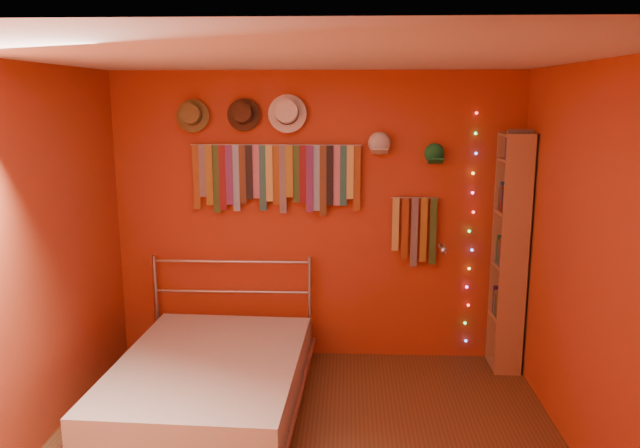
# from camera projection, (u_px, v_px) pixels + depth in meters

# --- Properties ---
(back_wall) EXTENTS (3.50, 0.02, 2.50)m
(back_wall) POSITION_uv_depth(u_px,v_px,m) (317.00, 218.00, 5.40)
(back_wall) COLOR maroon
(back_wall) RESTS_ON ground
(right_wall) EXTENTS (0.02, 3.50, 2.50)m
(right_wall) POSITION_uv_depth(u_px,v_px,m) (603.00, 278.00, 3.61)
(right_wall) COLOR maroon
(right_wall) RESTS_ON ground
(left_wall) EXTENTS (0.02, 3.50, 2.50)m
(left_wall) POSITION_uv_depth(u_px,v_px,m) (13.00, 271.00, 3.77)
(left_wall) COLOR maroon
(left_wall) RESTS_ON ground
(ceiling) EXTENTS (3.50, 3.50, 0.02)m
(ceiling) POSITION_uv_depth(u_px,v_px,m) (301.00, 56.00, 3.44)
(ceiling) COLOR white
(ceiling) RESTS_ON back_wall
(tie_rack) EXTENTS (1.45, 0.03, 0.60)m
(tie_rack) POSITION_uv_depth(u_px,v_px,m) (276.00, 175.00, 5.28)
(tie_rack) COLOR #AAAAAE
(tie_rack) RESTS_ON back_wall
(small_tie_rack) EXTENTS (0.40, 0.03, 0.60)m
(small_tie_rack) POSITION_uv_depth(u_px,v_px,m) (415.00, 228.00, 5.31)
(small_tie_rack) COLOR #AAAAAE
(small_tie_rack) RESTS_ON back_wall
(fedora_olive) EXTENTS (0.28, 0.15, 0.27)m
(fedora_olive) POSITION_uv_depth(u_px,v_px,m) (192.00, 115.00, 5.18)
(fedora_olive) COLOR olive
(fedora_olive) RESTS_ON back_wall
(fedora_brown) EXTENTS (0.28, 0.15, 0.27)m
(fedora_brown) POSITION_uv_depth(u_px,v_px,m) (243.00, 114.00, 5.16)
(fedora_brown) COLOR #3F2516
(fedora_brown) RESTS_ON back_wall
(fedora_white) EXTENTS (0.32, 0.17, 0.32)m
(fedora_white) POSITION_uv_depth(u_px,v_px,m) (287.00, 113.00, 5.13)
(fedora_white) COLOR white
(fedora_white) RESTS_ON back_wall
(cap_white) EXTENTS (0.18, 0.23, 0.18)m
(cap_white) POSITION_uv_depth(u_px,v_px,m) (379.00, 144.00, 5.20)
(cap_white) COLOR silver
(cap_white) RESTS_ON back_wall
(cap_green) EXTENTS (0.17, 0.22, 0.17)m
(cap_green) POSITION_uv_depth(u_px,v_px,m) (434.00, 154.00, 5.19)
(cap_green) COLOR #1A7836
(cap_green) RESTS_ON back_wall
(fairy_lights) EXTENTS (0.06, 0.02, 2.02)m
(fairy_lights) POSITION_uv_depth(u_px,v_px,m) (471.00, 231.00, 5.32)
(fairy_lights) COLOR #FF3333
(fairy_lights) RESTS_ON back_wall
(reading_lamp) EXTENTS (0.07, 0.30, 0.09)m
(reading_lamp) POSITION_uv_depth(u_px,v_px,m) (443.00, 249.00, 5.17)
(reading_lamp) COLOR #AAAAAE
(reading_lamp) RESTS_ON back_wall
(bookshelf) EXTENTS (0.25, 0.34, 2.00)m
(bookshelf) POSITION_uv_depth(u_px,v_px,m) (515.00, 252.00, 5.16)
(bookshelf) COLOR #A9764C
(bookshelf) RESTS_ON ground
(bed) EXTENTS (1.47, 1.95, 0.93)m
(bed) POSITION_uv_depth(u_px,v_px,m) (210.00, 382.00, 4.59)
(bed) COLOR #AAAAAE
(bed) RESTS_ON ground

